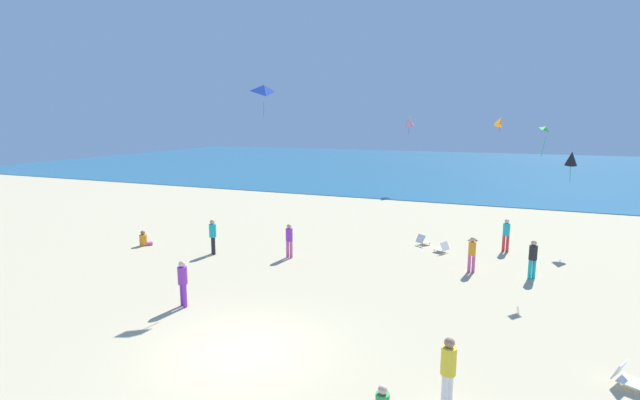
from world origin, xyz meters
TOP-DOWN VIEW (x-y plane):
  - ground_plane at (0.00, 10.00)m, footprint 120.00×120.00m
  - ocean_water at (0.00, 56.19)m, footprint 120.00×60.00m
  - beach_chair_far_left at (9.64, 1.96)m, footprint 0.84×0.80m
  - beach_chair_near_camera at (3.88, 12.24)m, footprint 0.79×0.77m
  - beach_chair_mid_beach at (2.73, 13.27)m, footprint 0.77×0.81m
  - person_1 at (5.69, -0.59)m, footprint 0.46×0.46m
  - person_2 at (6.74, 13.59)m, footprint 0.39×0.39m
  - person_3 at (-3.57, 1.97)m, footprint 0.43×0.43m
  - person_4 at (7.80, 9.72)m, footprint 0.44×0.44m
  - person_5 at (-2.71, 8.63)m, footprint 0.34×0.34m
  - person_6 at (-10.63, 7.73)m, footprint 0.69×0.68m
  - person_7 at (-6.39, 7.77)m, footprint 0.48×0.48m
  - person_8 at (5.43, 9.63)m, footprint 0.37×0.37m
  - kite_orange at (5.95, 20.78)m, footprint 0.85×0.93m
  - kite_pink at (-1.91, 31.72)m, footprint 1.10×1.23m
  - kite_blue at (-2.63, 6.33)m, footprint 0.99×1.03m
  - kite_black at (9.56, 16.10)m, footprint 0.67×0.75m
  - kite_green at (7.96, 10.75)m, footprint 0.47×0.56m

SIDE VIEW (x-z plane):
  - ground_plane at x=0.00m, z-range 0.00..0.00m
  - ocean_water at x=0.00m, z-range 0.00..0.05m
  - beach_chair_near_camera at x=3.88m, z-range -0.03..0.51m
  - beach_chair_mid_beach at x=2.73m, z-range -0.04..0.52m
  - beach_chair_far_left at x=9.64m, z-range -0.02..0.59m
  - person_6 at x=-10.63m, z-range -0.10..0.69m
  - person_8 at x=5.43m, z-range 0.12..1.67m
  - person_4 at x=7.80m, z-range 0.13..1.75m
  - person_5 at x=-2.71m, z-range 0.13..1.76m
  - person_2 at x=6.74m, z-range 0.13..1.78m
  - person_3 at x=-3.57m, z-range 0.13..1.78m
  - person_7 at x=-6.39m, z-range 0.13..1.84m
  - person_1 at x=5.69m, z-range 0.13..1.86m
  - kite_black at x=9.56m, z-range 3.72..5.29m
  - kite_green at x=7.96m, z-range 5.44..6.71m
  - kite_pink at x=-1.91m, z-range 5.48..7.13m
  - kite_orange at x=5.95m, z-range 5.82..6.90m
  - kite_blue at x=-2.63m, z-range 6.95..8.39m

